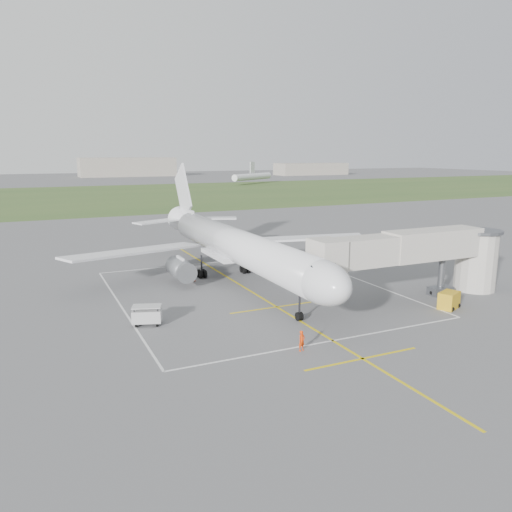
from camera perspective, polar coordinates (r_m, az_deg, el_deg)
name	(u,v)px	position (r m, az deg, el deg)	size (l,w,h in m)	color
ground	(238,283)	(58.51, -2.10, -3.16)	(700.00, 700.00, 0.00)	#545456
grass_strip	(94,197)	(184.10, -18.05, 6.47)	(700.00, 120.00, 0.02)	#365324
apron_markings	(259,296)	(53.38, 0.33, -4.61)	(28.20, 60.00, 0.01)	gold
airliner	(235,246)	(58.22, -2.41, 1.20)	(38.93, 46.75, 13.52)	silver
jet_bridge	(427,253)	(54.85, 18.94, 0.29)	(23.40, 5.00, 7.20)	#B0A89F
gpu_unit	(449,300)	(52.60, 21.19, -4.75)	(2.62, 2.24, 1.67)	gold
baggage_cart	(147,315)	(45.53, -12.36, -6.62)	(2.87, 2.25, 1.75)	#B6B6B6
ramp_worker_nose	(302,341)	(39.11, 5.25, -9.63)	(0.59, 0.39, 1.62)	red
ramp_worker_wing	(194,275)	(59.91, -7.15, -2.12)	(0.76, 0.59, 1.56)	#FF3D08
distant_hangars	(33,170)	(317.59, -24.09, 8.94)	(345.00, 49.00, 12.00)	gray
distant_aircraft	(91,181)	(215.16, -18.32, 8.09)	(178.13, 49.17, 8.85)	silver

